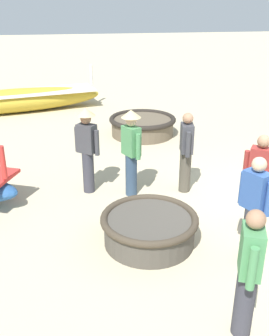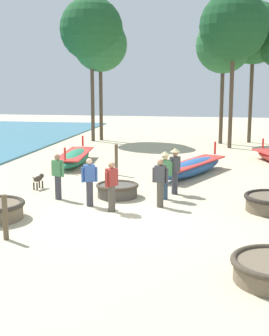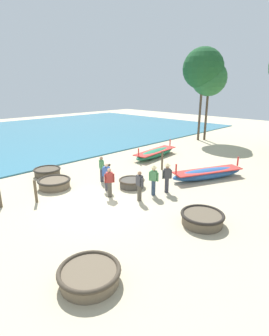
% 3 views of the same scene
% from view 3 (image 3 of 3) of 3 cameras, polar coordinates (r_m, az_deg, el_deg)
% --- Properties ---
extents(ground_plane, '(80.00, 80.00, 0.00)m').
position_cam_3_polar(ground_plane, '(13.43, -7.36, -7.32)').
color(ground_plane, '#C6B793').
extents(sea, '(28.00, 52.00, 0.10)m').
position_cam_3_polar(sea, '(33.42, -24.79, 6.26)').
color(sea, teal).
rests_on(sea, ground).
extents(coracle_nearest, '(1.83, 1.83, 0.52)m').
position_cam_3_polar(coracle_nearest, '(11.56, 14.53, -10.49)').
color(coracle_nearest, brown).
rests_on(coracle_nearest, ground).
extents(coracle_far_right, '(1.49, 1.49, 0.48)m').
position_cam_3_polar(coracle_far_right, '(15.13, -0.61, -3.20)').
color(coracle_far_right, '#4C473F').
rests_on(coracle_far_right, ground).
extents(coracle_weathered, '(1.89, 1.89, 0.49)m').
position_cam_3_polar(coracle_weathered, '(8.44, -9.80, -21.91)').
color(coracle_weathered, brown).
rests_on(coracle_weathered, ground).
extents(coracle_tilted, '(1.85, 1.85, 0.52)m').
position_cam_3_polar(coracle_tilted, '(15.68, -17.05, -3.14)').
color(coracle_tilted, brown).
rests_on(coracle_tilted, ground).
extents(coracle_far_left, '(1.73, 1.73, 0.50)m').
position_cam_3_polar(coracle_far_left, '(17.94, -18.46, -0.75)').
color(coracle_far_left, brown).
rests_on(coracle_far_left, ground).
extents(long_boat_ochre_hull, '(2.95, 4.97, 1.20)m').
position_cam_3_polar(long_boat_ochre_hull, '(17.05, 15.65, -1.15)').
color(long_boat_ochre_hull, '#285693').
rests_on(long_boat_ochre_hull, ground).
extents(long_boat_white_hull, '(1.64, 5.02, 1.13)m').
position_cam_3_polar(long_boat_white_hull, '(21.59, 4.57, 3.25)').
color(long_boat_white_hull, '#237551').
rests_on(long_boat_white_hull, ground).
extents(fisherman_standing_right, '(0.49, 0.36, 1.67)m').
position_cam_3_polar(fisherman_standing_right, '(13.83, 4.19, -2.19)').
color(fisherman_standing_right, '#2D425B').
rests_on(fisherman_standing_right, ground).
extents(fisherman_standing_left, '(0.52, 0.28, 1.57)m').
position_cam_3_polar(fisherman_standing_left, '(13.16, 1.08, -3.74)').
color(fisherman_standing_left, '#4C473D').
rests_on(fisherman_standing_left, ground).
extents(fisherman_by_coracle, '(0.50, 0.33, 1.57)m').
position_cam_3_polar(fisherman_by_coracle, '(15.93, -7.16, -0.08)').
color(fisherman_by_coracle, '#383842').
rests_on(fisherman_by_coracle, ground).
extents(fisherman_crouching, '(0.49, 0.35, 1.57)m').
position_cam_3_polar(fisherman_crouching, '(14.55, -6.10, -1.74)').
color(fisherman_crouching, '#383842').
rests_on(fisherman_crouching, ground).
extents(fisherman_hauling, '(0.37, 0.45, 1.57)m').
position_cam_3_polar(fisherman_hauling, '(13.65, -5.46, -3.03)').
color(fisherman_hauling, '#4C473D').
rests_on(fisherman_hauling, ground).
extents(fisherman_with_hat, '(0.38, 0.44, 1.67)m').
position_cam_3_polar(fisherman_with_hat, '(14.24, 7.10, -1.69)').
color(fisherman_with_hat, '#383842').
rests_on(fisherman_with_hat, ground).
extents(dog, '(0.31, 0.68, 0.55)m').
position_cam_3_polar(dog, '(17.82, -6.09, 0.30)').
color(dog, '#3D3328').
rests_on(dog, ground).
extents(mooring_post_shoreline, '(0.14, 0.14, 1.33)m').
position_cam_3_polar(mooring_post_shoreline, '(18.24, 6.04, 1.66)').
color(mooring_post_shoreline, brown).
rests_on(mooring_post_shoreline, ground).
extents(mooring_post_mid_beach, '(0.14, 0.14, 1.05)m').
position_cam_3_polar(mooring_post_mid_beach, '(14.10, -27.29, -5.66)').
color(mooring_post_mid_beach, brown).
rests_on(mooring_post_mid_beach, ground).
extents(mooring_post_inland, '(0.14, 0.14, 1.18)m').
position_cam_3_polar(mooring_post_inland, '(13.95, -20.73, -4.76)').
color(mooring_post_inland, brown).
rests_on(mooring_post_inland, ground).
extents(tree_leftmost, '(3.58, 3.58, 8.15)m').
position_cam_3_polar(tree_leftmost, '(29.19, 15.93, 18.25)').
color(tree_leftmost, '#4C3D2D').
rests_on(tree_leftmost, ground).
extents(tree_rightmost, '(4.10, 4.10, 9.34)m').
position_cam_3_polar(tree_rightmost, '(28.95, 14.71, 20.20)').
color(tree_rightmost, '#4C3D2D').
rests_on(tree_rightmost, ground).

